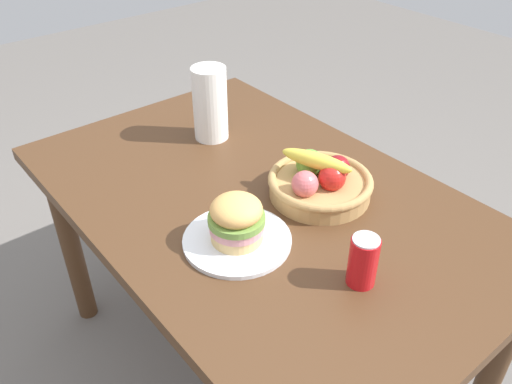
% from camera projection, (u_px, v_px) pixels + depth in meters
% --- Properties ---
extents(ground_plane, '(8.00, 8.00, 0.00)m').
position_uv_depth(ground_plane, '(259.00, 364.00, 1.90)').
color(ground_plane, slate).
extents(dining_table, '(1.40, 0.90, 0.75)m').
position_uv_depth(dining_table, '(259.00, 224.00, 1.53)').
color(dining_table, '#4C301C').
rests_on(dining_table, ground_plane).
extents(plate, '(0.27, 0.27, 0.01)m').
position_uv_depth(plate, '(237.00, 240.00, 1.30)').
color(plate, white).
rests_on(plate, dining_table).
extents(sandwich, '(0.14, 0.14, 0.12)m').
position_uv_depth(sandwich, '(237.00, 219.00, 1.26)').
color(sandwich, '#E5BC75').
rests_on(sandwich, plate).
extents(soda_can, '(0.07, 0.07, 0.13)m').
position_uv_depth(soda_can, '(363.00, 261.00, 1.16)').
color(soda_can, red).
rests_on(soda_can, dining_table).
extents(fruit_basket, '(0.29, 0.29, 0.13)m').
position_uv_depth(fruit_basket, '(320.00, 181.00, 1.44)').
color(fruit_basket, tan).
rests_on(fruit_basket, dining_table).
extents(paper_towel_roll, '(0.11, 0.11, 0.24)m').
position_uv_depth(paper_towel_roll, '(210.00, 104.00, 1.67)').
color(paper_towel_roll, white).
rests_on(paper_towel_roll, dining_table).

